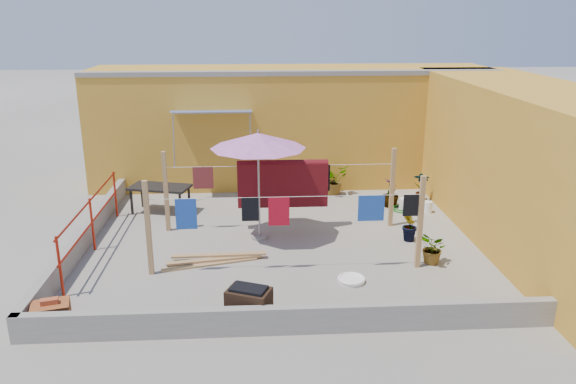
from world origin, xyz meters
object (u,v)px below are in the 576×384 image
Objects in this scene: green_hose at (401,209)px; plant_back_a at (334,180)px; patio_umbrella at (258,141)px; brazier at (249,305)px; water_jug_b at (428,207)px; brick_stack at (51,315)px; water_jug_a at (403,204)px; outdoor_table at (160,189)px; white_basin at (351,279)px.

plant_back_a reaches higher than green_hose.
brazier is at bearing -93.44° from patio_umbrella.
water_jug_b is at bearing -37.44° from plant_back_a.
brick_stack is 1.99× the size of water_jug_b.
plant_back_a reaches higher than water_jug_a.
brazier is at bearing -126.52° from water_jug_a.
green_hose is 0.63× the size of plant_back_a.
brick_stack is 8.75m from water_jug_b.
outdoor_table reaches higher than green_hose.
plant_back_a is at bearing 15.02° from outdoor_table.
green_hose is (-0.06, -0.06, -0.11)m from water_jug_a.
brick_stack reaches higher than water_jug_a.
water_jug_b is at bearing -3.69° from outdoor_table.
outdoor_table reaches higher than brazier.
green_hose is at bearing -42.64° from plant_back_a.
patio_umbrella is at bearing -37.53° from outdoor_table.
brazier is at bearing -109.13° from plant_back_a.
green_hose is (5.87, -0.20, -0.56)m from outdoor_table.
white_basin is at bearing -44.97° from outdoor_table.
water_jug_b is 0.64× the size of green_hose.
patio_umbrella is 4.00m from plant_back_a.
water_jug_a is (5.93, -0.14, -0.46)m from outdoor_table.
brazier is 6.78m from plant_back_a.
water_jug_a is 0.14m from green_hose.
white_basin is at bearing 34.23° from brazier.
water_jug_b is at bearing -27.64° from water_jug_a.
patio_umbrella reaches higher than outdoor_table.
white_basin is 1.00× the size of green_hose.
water_jug_b is 0.64m from green_hose.
outdoor_table is at bearing 135.03° from white_basin.
brazier reaches higher than water_jug_a.
water_jug_b is at bearing 55.27° from white_basin.
patio_umbrella reaches higher than brick_stack.
white_basin is (3.99, -3.98, -0.55)m from outdoor_table.
plant_back_a is at bearing 56.04° from patio_umbrella.
patio_umbrella reaches higher than green_hose.
patio_umbrella reaches higher than white_basin.
white_basin is (1.83, 1.24, -0.24)m from brazier.
water_jug_b is (0.53, -0.28, -0.00)m from water_jug_a.
brick_stack is (-3.22, -3.41, -1.92)m from patio_umbrella.
brick_stack is 8.48m from water_jug_a.
patio_umbrella is 4.76m from water_jug_b.
plant_back_a is (0.39, 5.16, 0.35)m from white_basin.
brick_stack is at bearing -129.29° from plant_back_a.
brazier reaches higher than water_jug_b.
patio_umbrella is 3.41m from white_basin.
water_jug_a is 0.40× the size of plant_back_a.
water_jug_a is at bearing 25.23° from patio_umbrella.
patio_umbrella reaches higher than brazier.
brick_stack is at bearing -143.14° from water_jug_a.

